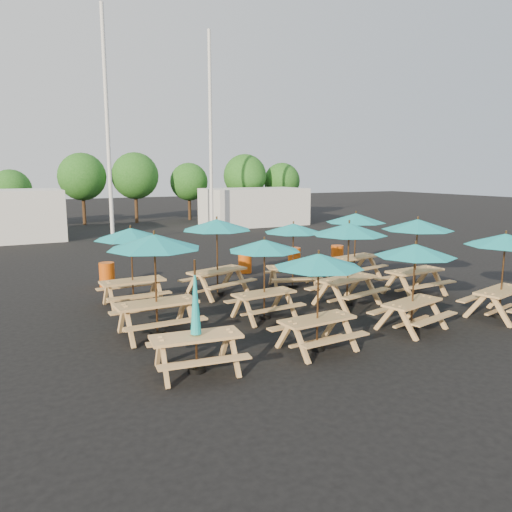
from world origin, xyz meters
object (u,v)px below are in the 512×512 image
waste_bin_2 (294,258)px  waste_bin_3 (337,255)px  picnic_unit_2 (131,238)px  picnic_unit_0 (196,327)px  waste_bin_0 (107,275)px  picnic_unit_3 (319,266)px  picnic_unit_4 (264,250)px  picnic_unit_10 (417,229)px  picnic_unit_8 (293,232)px  picnic_unit_7 (349,234)px  picnic_unit_5 (217,229)px  picnic_unit_9 (505,245)px  picnic_unit_1 (155,247)px  waste_bin_1 (245,262)px  picnic_unit_11 (356,222)px  picnic_unit_6 (415,255)px

waste_bin_2 → waste_bin_3: size_ratio=1.00×
picnic_unit_2 → picnic_unit_0: bearing=-93.3°
waste_bin_0 → picnic_unit_3: bearing=-71.2°
waste_bin_0 → waste_bin_2: 7.29m
picnic_unit_4 → picnic_unit_10: picnic_unit_10 is taller
picnic_unit_8 → waste_bin_2: 3.72m
waste_bin_2 → waste_bin_3: (1.89, -0.30, 0.00)m
picnic_unit_10 → picnic_unit_7: bearing=175.4°
waste_bin_0 → waste_bin_3: size_ratio=1.00×
picnic_unit_5 → waste_bin_0: 4.29m
picnic_unit_9 → picnic_unit_7: bearing=121.1°
picnic_unit_1 → waste_bin_0: size_ratio=2.98×
picnic_unit_5 → waste_bin_3: (6.35, 2.33, -1.67)m
picnic_unit_8 → picnic_unit_4: bearing=-115.6°
picnic_unit_1 → picnic_unit_2: 2.85m
waste_bin_0 → waste_bin_1: (5.12, -0.09, 0.00)m
picnic_unit_4 → waste_bin_3: picnic_unit_4 is taller
picnic_unit_1 → waste_bin_3: 10.69m
picnic_unit_9 → picnic_unit_11: size_ratio=0.99×
picnic_unit_10 → waste_bin_3: (0.91, 5.20, -1.67)m
picnic_unit_8 → waste_bin_1: 3.29m
picnic_unit_5 → picnic_unit_9: 8.04m
waste_bin_0 → picnic_unit_2: bearing=-86.6°
picnic_unit_4 → picnic_unit_10: bearing=-4.6°
picnic_unit_10 → picnic_unit_1: bearing=176.8°
picnic_unit_0 → picnic_unit_1: (-0.04, 2.48, 1.19)m
picnic_unit_6 → picnic_unit_3: bearing=169.2°
picnic_unit_8 → waste_bin_3: picnic_unit_8 is taller
picnic_unit_2 → waste_bin_2: picnic_unit_2 is taller
picnic_unit_4 → waste_bin_2: bearing=46.7°
picnic_unit_1 → picnic_unit_7: picnic_unit_1 is taller
picnic_unit_7 → picnic_unit_5: bearing=122.7°
picnic_unit_9 → waste_bin_3: 8.22m
picnic_unit_6 → picnic_unit_11: 5.98m
picnic_unit_2 → waste_bin_2: (7.12, 2.69, -1.56)m
picnic_unit_3 → picnic_unit_8: picnic_unit_8 is taller
picnic_unit_2 → picnic_unit_5: size_ratio=0.85×
picnic_unit_1 → picnic_unit_4: (2.89, 0.02, -0.27)m
picnic_unit_0 → picnic_unit_6: size_ratio=0.96×
picnic_unit_6 → picnic_unit_2: bearing=123.1°
waste_bin_1 → picnic_unit_11: bearing=-40.7°
picnic_unit_2 → waste_bin_1: bearing=26.9°
picnic_unit_9 → waste_bin_2: picnic_unit_9 is taller
picnic_unit_4 → picnic_unit_8: (2.52, 2.65, 0.04)m
picnic_unit_4 → waste_bin_3: bearing=34.9°
picnic_unit_3 → picnic_unit_2: bearing=112.0°
waste_bin_3 → picnic_unit_4: bearing=-140.2°
picnic_unit_3 → picnic_unit_8: (2.63, 5.24, 0.01)m
picnic_unit_0 → waste_bin_3: (9.12, 7.73, -0.50)m
picnic_unit_0 → waste_bin_2: bearing=54.9°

